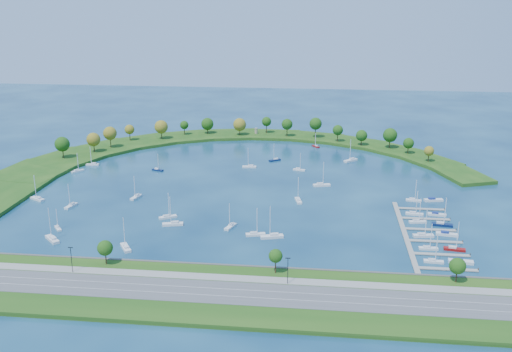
# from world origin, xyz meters

# --- Properties ---
(ground) EXTENTS (700.00, 700.00, 0.00)m
(ground) POSITION_xyz_m (0.00, 0.00, 0.00)
(ground) COLOR #082646
(ground) RESTS_ON ground
(south_shoreline) EXTENTS (420.00, 43.10, 11.60)m
(south_shoreline) POSITION_xyz_m (0.03, -122.88, 1.00)
(south_shoreline) COLOR #1A4612
(south_shoreline) RESTS_ON ground
(breakwater) EXTENTS (286.74, 247.64, 2.00)m
(breakwater) POSITION_xyz_m (-46.33, 48.72, 0.99)
(breakwater) COLOR #1A4612
(breakwater) RESTS_ON ground
(breakwater_trees) EXTENTS (234.53, 92.00, 14.58)m
(breakwater_trees) POSITION_xyz_m (-20.78, 86.29, 10.40)
(breakwater_trees) COLOR #382314
(breakwater_trees) RESTS_ON breakwater
(harbor_tower) EXTENTS (2.60, 2.60, 4.16)m
(harbor_tower) POSITION_xyz_m (-7.63, 116.59, 4.13)
(harbor_tower) COLOR gray
(harbor_tower) RESTS_ON breakwater
(dock_system) EXTENTS (24.28, 82.00, 1.60)m
(dock_system) POSITION_xyz_m (85.30, -61.00, 0.35)
(dock_system) COLOR gray
(dock_system) RESTS_ON ground
(moored_boat_0) EXTENTS (4.87, 8.44, 11.97)m
(moored_boat_0) POSITION_xyz_m (1.02, -61.53, 0.91)
(moored_boat_0) COLOR silver
(moored_boat_0) RESTS_ON ground
(moored_boat_1) EXTENTS (6.34, 7.32, 11.18)m
(moored_boat_1) POSITION_xyz_m (-102.37, 14.04, 0.88)
(moored_boat_1) COLOR silver
(moored_boat_1) RESTS_ON ground
(moored_boat_2) EXTENTS (7.52, 3.74, 10.64)m
(moored_boat_2) POSITION_xyz_m (27.87, 31.60, 0.87)
(moored_boat_2) COLOR silver
(moored_boat_2) RESTS_ON ground
(moored_boat_3) EXTENTS (9.06, 6.45, 13.14)m
(moored_boat_3) POSITION_xyz_m (-102.71, -35.92, 0.94)
(moored_boat_3) COLOR silver
(moored_boat_3) RESTS_ON ground
(moored_boat_4) EXTENTS (8.55, 2.98, 12.34)m
(moored_boat_4) POSITION_xyz_m (-2.31, 34.33, 0.92)
(moored_boat_4) COLOR silver
(moored_boat_4) RESTS_ON ground
(moored_boat_5) EXTENTS (5.61, 6.39, 9.81)m
(moored_boat_5) POSITION_xyz_m (36.84, 89.36, 0.85)
(moored_boat_5) COLOR maroon
(moored_boat_5) RESTS_ON ground
(moored_boat_6) EXTENTS (7.53, 6.19, 11.31)m
(moored_boat_6) POSITION_xyz_m (11.69, 51.23, 0.89)
(moored_boat_6) COLOR #0A1A42
(moored_boat_6) RESTS_ON ground
(moored_boat_7) EXTENTS (8.36, 6.35, 12.30)m
(moored_boat_7) POSITION_xyz_m (-30.08, -53.20, 0.91)
(moored_boat_7) COLOR silver
(moored_boat_7) RESTS_ON ground
(moored_boat_8) EXTENTS (4.34, 9.05, 12.83)m
(moored_boat_8) POSITION_xyz_m (29.81, -23.33, 0.93)
(moored_boat_8) COLOR silver
(moored_boat_8) RESTS_ON ground
(moored_boat_9) EXTENTS (9.77, 4.75, 13.84)m
(moored_boat_9) POSITION_xyz_m (41.30, 3.25, 0.96)
(moored_boat_9) COLOR silver
(moored_boat_9) RESTS_ON ground
(moored_boat_10) EXTENTS (10.30, 5.46, 14.58)m
(moored_boat_10) POSITION_xyz_m (20.63, -70.92, 0.99)
(moored_boat_10) COLOR silver
(moored_boat_10) RESTS_ON ground
(moored_boat_11) EXTENTS (8.89, 4.35, 12.59)m
(moored_boat_11) POSITION_xyz_m (13.13, -69.19, 0.92)
(moored_boat_11) COLOR silver
(moored_boat_11) RESTS_ON ground
(moored_boat_12) EXTENTS (4.35, 8.52, 12.07)m
(moored_boat_12) POSITION_xyz_m (-53.59, -27.31, 0.91)
(moored_boat_12) COLOR silver
(moored_boat_12) RESTS_ON ground
(moored_boat_13) EXTENTS (9.09, 9.04, 14.73)m
(moored_boat_13) POSITION_xyz_m (-72.19, -84.53, 0.99)
(moored_boat_13) COLOR silver
(moored_boat_13) RESTS_ON ground
(moored_boat_14) EXTENTS (9.74, 4.74, 13.80)m
(moored_boat_14) POSITION_xyz_m (-25.41, -61.66, 0.96)
(moored_boat_14) COLOR silver
(moored_boat_14) RESTS_ON ground
(moored_boat_15) EXTENTS (9.04, 8.72, 14.43)m
(moored_boat_15) POSITION_xyz_m (59.33, 55.51, 0.98)
(moored_boat_15) COLOR silver
(moored_boat_15) RESTS_ON ground
(moored_boat_16) EXTENTS (4.02, 8.57, 12.16)m
(moored_boat_16) POSITION_xyz_m (-81.44, -43.70, 0.91)
(moored_boat_16) COLOR silver
(moored_boat_16) RESTS_ON ground
(moored_boat_17) EXTENTS (7.10, 9.28, 13.67)m
(moored_boat_17) POSITION_xyz_m (-38.36, -89.25, 0.96)
(moored_boat_17) COLOR silver
(moored_boat_17) RESTS_ON ground
(moored_boat_18) EXTENTS (8.08, 2.92, 11.63)m
(moored_boat_18) POSITION_xyz_m (-98.73, 28.40, 0.90)
(moored_boat_18) COLOR silver
(moored_boat_18) RESTS_ON ground
(moored_boat_19) EXTENTS (5.42, 6.42, 9.72)m
(moored_boat_19) POSITION_xyz_m (-75.45, -71.97, 0.85)
(moored_boat_19) COLOR silver
(moored_boat_19) RESTS_ON ground
(moored_boat_20) EXTENTS (7.41, 4.36, 10.52)m
(moored_boat_20) POSITION_xyz_m (-55.91, 21.71, 0.87)
(moored_boat_20) COLOR #0A1A42
(moored_boat_20) RESTS_ON ground
(docked_boat_0) EXTENTS (7.75, 2.66, 11.20)m
(docked_boat_0) POSITION_xyz_m (85.53, -88.02, 0.88)
(docked_boat_0) COLOR silver
(docked_boat_0) RESTS_ON ground
(docked_boat_1) EXTENTS (9.69, 3.61, 1.93)m
(docked_boat_1) POSITION_xyz_m (95.96, -87.15, 0.71)
(docked_boat_1) COLOR silver
(docked_boat_1) RESTS_ON ground
(docked_boat_2) EXTENTS (7.75, 2.36, 11.32)m
(docked_boat_2) POSITION_xyz_m (85.53, -75.60, 0.89)
(docked_boat_2) COLOR silver
(docked_boat_2) RESTS_ON ground
(docked_boat_3) EXTENTS (8.88, 3.72, 12.65)m
(docked_boat_3) POSITION_xyz_m (96.01, -75.28, 0.93)
(docked_boat_3) COLOR maroon
(docked_boat_3) RESTS_ON ground
(docked_boat_4) EXTENTS (9.17, 3.71, 13.10)m
(docked_boat_4) POSITION_xyz_m (85.51, -62.38, 0.94)
(docked_boat_4) COLOR silver
(docked_boat_4) RESTS_ON ground
(docked_boat_5) EXTENTS (9.68, 4.17, 1.91)m
(docked_boat_5) POSITION_xyz_m (95.96, -59.66, 0.70)
(docked_boat_5) COLOR silver
(docked_boat_5) RESTS_ON ground
(docked_boat_6) EXTENTS (8.23, 3.47, 11.72)m
(docked_boat_6) POSITION_xyz_m (85.52, -46.07, 0.90)
(docked_boat_6) COLOR silver
(docked_boat_6) RESTS_ON ground
(docked_boat_7) EXTENTS (9.55, 4.05, 13.60)m
(docked_boat_7) POSITION_xyz_m (96.00, -48.49, 0.96)
(docked_boat_7) COLOR #0A1A42
(docked_boat_7) RESTS_ON ground
(docked_boat_8) EXTENTS (8.49, 3.47, 12.11)m
(docked_boat_8) POSITION_xyz_m (85.52, -35.78, 0.91)
(docked_boat_8) COLOR silver
(docked_boat_8) RESTS_ON ground
(docked_boat_9) EXTENTS (8.70, 3.59, 1.72)m
(docked_boat_9) POSITION_xyz_m (95.98, -35.42, 0.63)
(docked_boat_9) COLOR silver
(docked_boat_9) RESTS_ON ground
(docked_boat_10) EXTENTS (7.98, 3.46, 11.36)m
(docked_boat_10) POSITION_xyz_m (87.93, -16.16, 0.89)
(docked_boat_10) COLOR silver
(docked_boat_10) RESTS_ON ground
(docked_boat_11) EXTENTS (9.82, 4.21, 1.94)m
(docked_boat_11) POSITION_xyz_m (97.86, -14.93, 0.71)
(docked_boat_11) COLOR silver
(docked_boat_11) RESTS_ON ground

